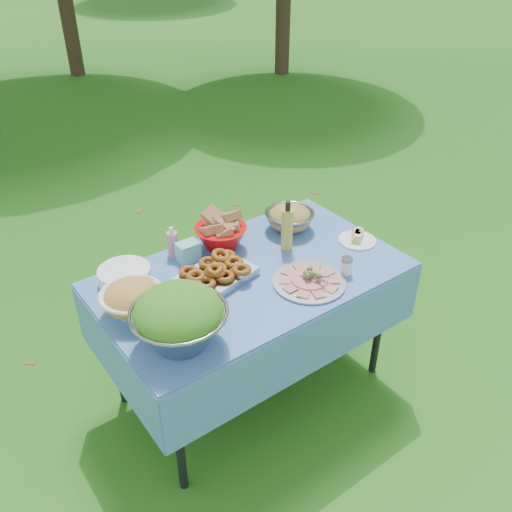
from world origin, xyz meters
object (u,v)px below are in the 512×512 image
(bread_bowl, at_px, (221,232))
(charcuterie_platter, at_px, (309,276))
(pasta_bowl_steel, at_px, (290,217))
(plate_stack, at_px, (125,275))
(salad_bowl, at_px, (179,318))
(picnic_table, at_px, (252,333))
(oil_bottle, at_px, (287,226))

(bread_bowl, xyz_separation_m, charcuterie_platter, (0.16, -0.51, -0.05))
(pasta_bowl_steel, bearing_deg, plate_stack, 175.35)
(pasta_bowl_steel, relative_size, charcuterie_platter, 0.75)
(bread_bowl, relative_size, charcuterie_platter, 0.78)
(salad_bowl, height_order, charcuterie_platter, salad_bowl)
(picnic_table, height_order, oil_bottle, oil_bottle)
(picnic_table, height_order, charcuterie_platter, charcuterie_platter)
(plate_stack, xyz_separation_m, charcuterie_platter, (0.69, -0.52, 0.00))
(salad_bowl, bearing_deg, charcuterie_platter, 0.11)
(plate_stack, distance_m, oil_bottle, 0.83)
(picnic_table, xyz_separation_m, plate_stack, (-0.52, 0.30, 0.42))
(bread_bowl, xyz_separation_m, oil_bottle, (0.26, -0.21, 0.05))
(plate_stack, distance_m, charcuterie_platter, 0.86)
(salad_bowl, relative_size, oil_bottle, 1.45)
(plate_stack, height_order, pasta_bowl_steel, pasta_bowl_steel)
(oil_bottle, bearing_deg, picnic_table, -165.21)
(picnic_table, xyz_separation_m, bread_bowl, (0.01, 0.29, 0.47))
(picnic_table, relative_size, oil_bottle, 5.41)
(salad_bowl, distance_m, charcuterie_platter, 0.69)
(salad_bowl, height_order, pasta_bowl_steel, salad_bowl)
(bread_bowl, relative_size, oil_bottle, 0.99)
(bread_bowl, distance_m, charcuterie_platter, 0.54)
(bread_bowl, relative_size, pasta_bowl_steel, 1.03)
(plate_stack, xyz_separation_m, bread_bowl, (0.53, -0.01, 0.05))
(salad_bowl, bearing_deg, oil_bottle, 20.64)
(bread_bowl, bearing_deg, pasta_bowl_steel, -9.07)
(picnic_table, height_order, pasta_bowl_steel, pasta_bowl_steel)
(picnic_table, relative_size, bread_bowl, 5.44)
(plate_stack, relative_size, pasta_bowl_steel, 0.94)
(oil_bottle, bearing_deg, pasta_bowl_steel, 46.73)
(bread_bowl, bearing_deg, salad_bowl, -136.00)
(plate_stack, relative_size, charcuterie_platter, 0.71)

